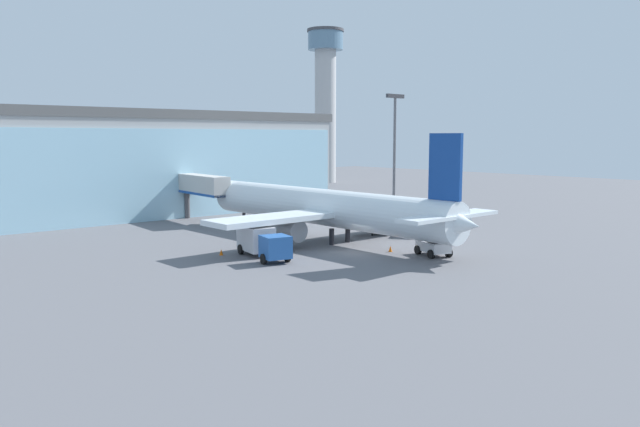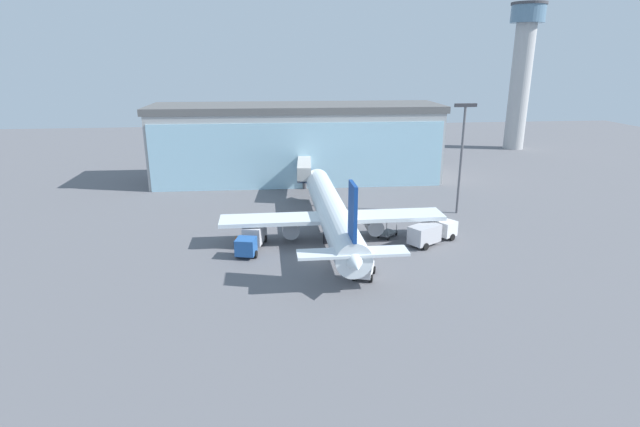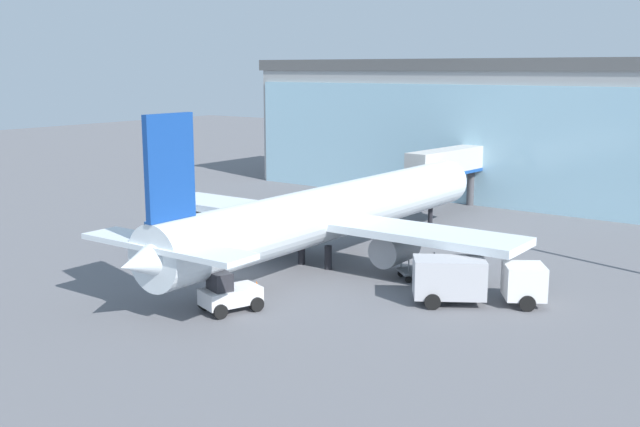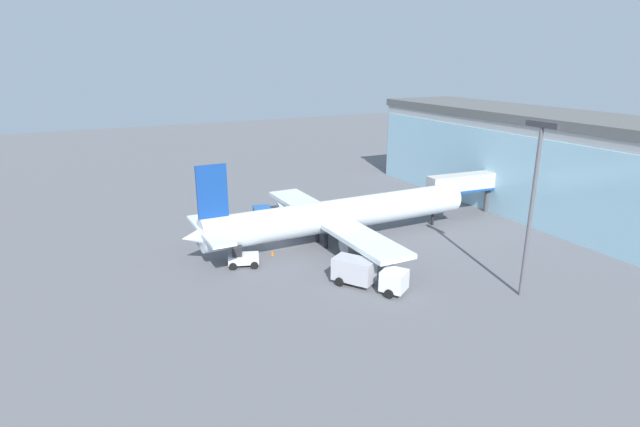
{
  "view_description": "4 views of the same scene",
  "coord_description": "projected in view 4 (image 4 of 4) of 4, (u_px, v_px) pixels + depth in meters",
  "views": [
    {
      "loc": [
        -40.32,
        -40.06,
        10.64
      ],
      "look_at": [
        0.83,
        5.96,
        3.0
      ],
      "focal_mm": 35.0,
      "sensor_mm": 36.0,
      "label": 1
    },
    {
      "loc": [
        -6.07,
        -53.65,
        22.37
      ],
      "look_at": [
        0.67,
        6.36,
        3.42
      ],
      "focal_mm": 28.0,
      "sensor_mm": 36.0,
      "label": 2
    },
    {
      "loc": [
        31.32,
        -34.9,
        13.21
      ],
      "look_at": [
        0.47,
        7.53,
        2.98
      ],
      "focal_mm": 42.0,
      "sensor_mm": 36.0,
      "label": 3
    },
    {
      "loc": [
        51.67,
        -20.82,
        21.28
      ],
      "look_at": [
        0.25,
        5.31,
        3.28
      ],
      "focal_mm": 28.0,
      "sensor_mm": 36.0,
      "label": 4
    }
  ],
  "objects": [
    {
      "name": "apron_light_mast",
      "position": [
        533.0,
        195.0,
        43.96
      ],
      "size": [
        3.2,
        0.4,
        16.17
      ],
      "color": "#59595E",
      "rests_on": "ground"
    },
    {
      "name": "ground",
      "position": [
        279.0,
        245.0,
        59.32
      ],
      "size": [
        240.0,
        240.0,
        0.0
      ],
      "primitive_type": "plane",
      "color": "slate"
    },
    {
      "name": "catering_truck",
      "position": [
        283.0,
        212.0,
        67.3
      ],
      "size": [
        3.81,
        7.61,
        2.65
      ],
      "rotation": [
        0.0,
        0.0,
        4.48
      ],
      "color": "#2659A5",
      "rests_on": "ground"
    },
    {
      "name": "safety_cone_wingtip",
      "position": [
        299.0,
        213.0,
        70.9
      ],
      "size": [
        0.36,
        0.36,
        0.55
      ],
      "primitive_type": "cone",
      "color": "orange",
      "rests_on": "ground"
    },
    {
      "name": "safety_cone_nose",
      "position": [
        272.0,
        253.0,
        56.21
      ],
      "size": [
        0.36,
        0.36,
        0.55
      ],
      "primitive_type": "cone",
      "color": "orange",
      "rests_on": "ground"
    },
    {
      "name": "pushback_tug",
      "position": [
        242.0,
        258.0,
        53.11
      ],
      "size": [
        3.04,
        3.62,
        2.3
      ],
      "rotation": [
        0.0,
        0.0,
        1.23
      ],
      "color": "silver",
      "rests_on": "ground"
    },
    {
      "name": "terminal_building",
      "position": [
        523.0,
        158.0,
        74.25
      ],
      "size": [
        53.64,
        15.5,
        14.12
      ],
      "rotation": [
        0.0,
        0.0,
        -0.02
      ],
      "color": "#A4A4A4",
      "rests_on": "ground"
    },
    {
      "name": "fuel_truck",
      "position": [
        367.0,
        273.0,
        48.04
      ],
      "size": [
        7.33,
        5.79,
        2.65
      ],
      "rotation": [
        0.0,
        0.0,
        0.57
      ],
      "color": "silver",
      "rests_on": "ground"
    },
    {
      "name": "baggage_cart",
      "position": [
        365.0,
        260.0,
        53.74
      ],
      "size": [
        3.05,
        3.16,
        1.5
      ],
      "rotation": [
        0.0,
        0.0,
        3.99
      ],
      "color": "slate",
      "rests_on": "ground"
    },
    {
      "name": "airplane",
      "position": [
        337.0,
        215.0,
        59.28
      ],
      "size": [
        28.19,
        37.35,
        10.92
      ],
      "rotation": [
        0.0,
        0.0,
        1.57
      ],
      "color": "white",
      "rests_on": "ground"
    },
    {
      "name": "jet_bridge",
      "position": [
        465.0,
        184.0,
        69.7
      ],
      "size": [
        3.21,
        11.43,
        5.87
      ],
      "rotation": [
        0.0,
        0.0,
        1.48
      ],
      "color": "beige",
      "rests_on": "ground"
    }
  ]
}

